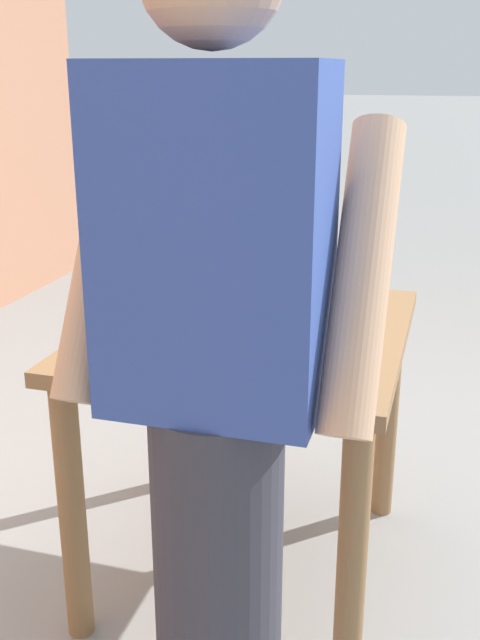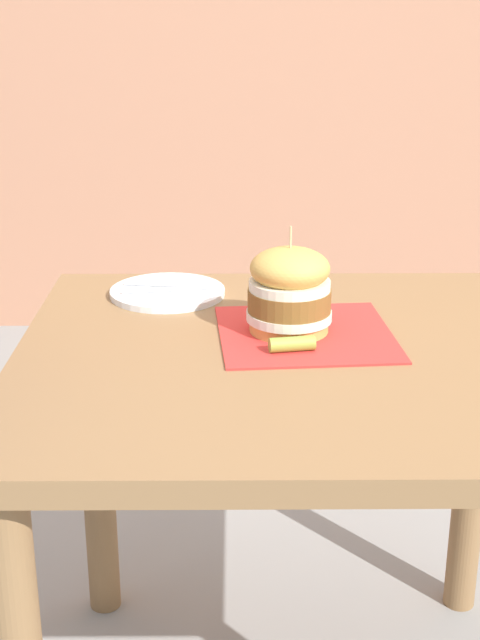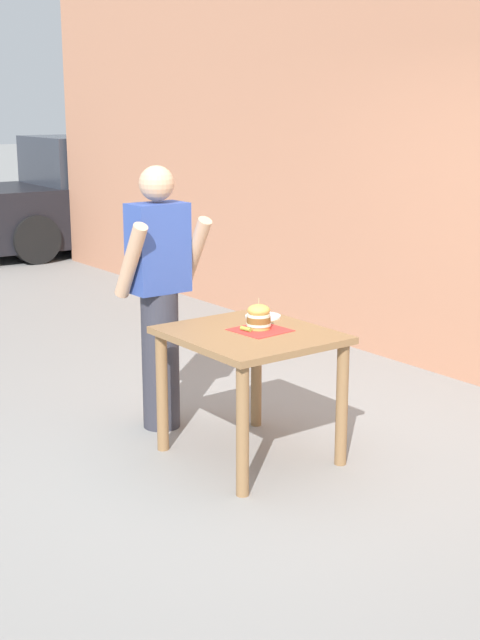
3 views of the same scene
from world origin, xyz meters
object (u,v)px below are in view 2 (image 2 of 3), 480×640
Objects in this scene: pickle_spear at (292,344)px; side_plate_with_forks at (168,292)px; sandwich at (290,290)px; patio_table at (299,427)px.

pickle_spear reaches higher than side_plate_with_forks.
patio_table is at bearing -167.39° from sandwich.
side_plate_with_forks is at bearing 40.45° from patio_table.
pickle_spear is (-0.02, 0.02, 0.16)m from patio_table.
patio_table is 4.23× the size of side_plate_with_forks.
sandwich is at bearing -0.25° from pickle_spear.
patio_table is at bearing -40.92° from pickle_spear.
sandwich is at bearing 12.61° from patio_table.
side_plate_with_forks is (0.28, 0.24, 0.15)m from patio_table.
pickle_spear is at bearing -143.51° from side_plate_with_forks.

